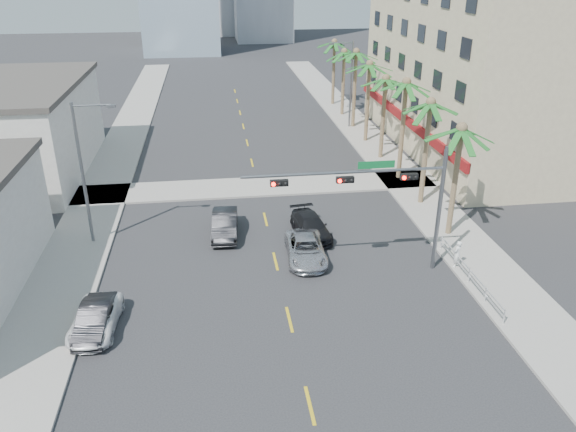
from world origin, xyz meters
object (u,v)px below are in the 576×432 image
object	(u,v)px
traffic_signal_mast	(385,191)
car_parked_far	(95,319)
pedestrian	(457,254)
car_lane_left	(225,224)
car_lane_center	(306,249)
car_parked_mid	(95,319)
car_lane_right	(311,226)

from	to	relation	value
traffic_signal_mast	car_parked_far	distance (m)	16.21
traffic_signal_mast	pedestrian	xyz separation A→B (m)	(4.52, -0.22, -4.10)
car_parked_far	car_lane_left	bearing A→B (deg)	59.11
car_lane_left	car_lane_center	bearing A→B (deg)	-36.65
car_parked_mid	car_parked_far	xyz separation A→B (m)	(0.00, 0.08, -0.06)
traffic_signal_mast	car_lane_right	distance (m)	7.47
pedestrian	car_lane_center	bearing A→B (deg)	-54.38
traffic_signal_mast	pedestrian	size ratio (longest dim) A/B	6.84
traffic_signal_mast	car_lane_center	xyz separation A→B (m)	(-3.96, 2.10, -4.39)
traffic_signal_mast	car_parked_far	xyz separation A→B (m)	(-15.18, -3.52, -4.45)
car_parked_mid	car_parked_far	distance (m)	0.10
traffic_signal_mast	car_lane_left	xyz separation A→B (m)	(-8.63, 6.04, -4.31)
car_parked_far	car_parked_mid	bearing A→B (deg)	-86.45
car_parked_far	pedestrian	xyz separation A→B (m)	(19.70, 3.30, 0.35)
car_lane_left	pedestrian	world-z (taller)	pedestrian
car_parked_mid	car_lane_right	bearing A→B (deg)	38.79
car_parked_mid	car_lane_center	distance (m)	12.59
traffic_signal_mast	car_lane_left	distance (m)	11.38
car_parked_far	car_lane_right	bearing A→B (deg)	39.30
traffic_signal_mast	car_lane_right	size ratio (longest dim) A/B	2.41
car_lane_center	pedestrian	bearing A→B (deg)	-12.33
car_parked_mid	car_lane_center	xyz separation A→B (m)	(11.23, 5.69, 0.00)
car_lane_right	car_parked_far	bearing A→B (deg)	-152.00
car_lane_right	car_lane_left	bearing A→B (deg)	163.43
car_lane_left	car_lane_right	distance (m)	5.60
car_lane_left	traffic_signal_mast	bearing A→B (deg)	-31.51
traffic_signal_mast	car_lane_left	world-z (taller)	traffic_signal_mast
traffic_signal_mast	car_lane_center	size ratio (longest dim) A/B	2.30
traffic_signal_mast	pedestrian	distance (m)	6.10
car_parked_mid	traffic_signal_mast	bearing A→B (deg)	16.13
car_lane_left	car_lane_right	size ratio (longest dim) A/B	0.99
pedestrian	traffic_signal_mast	bearing A→B (deg)	-41.85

